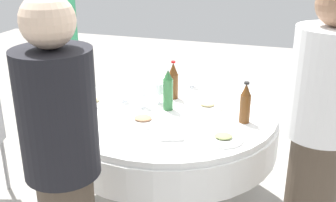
% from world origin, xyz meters
% --- Properties ---
extents(ground_plane, '(10.00, 10.00, 0.00)m').
position_xyz_m(ground_plane, '(0.00, 0.00, 0.00)').
color(ground_plane, gray).
extents(dining_table, '(1.47, 1.47, 0.74)m').
position_xyz_m(dining_table, '(0.00, 0.00, 0.59)').
color(dining_table, white).
rests_on(dining_table, ground_plane).
extents(bottle_brown_left, '(0.07, 0.07, 0.28)m').
position_xyz_m(bottle_brown_left, '(0.03, -0.21, 0.87)').
color(bottle_brown_left, '#593314').
rests_on(bottle_brown_left, dining_table).
extents(bottle_brown_mid, '(0.07, 0.07, 0.26)m').
position_xyz_m(bottle_brown_mid, '(-0.52, 0.05, 0.86)').
color(bottle_brown_mid, '#593314').
rests_on(bottle_brown_mid, dining_table).
extents(bottle_green_east, '(0.07, 0.07, 0.29)m').
position_xyz_m(bottle_green_east, '(0.00, 0.00, 0.87)').
color(bottle_green_east, '#2D6B38').
rests_on(bottle_green_east, dining_table).
extents(wine_glass_rear, '(0.07, 0.07, 0.15)m').
position_xyz_m(wine_glass_rear, '(0.18, 0.02, 0.85)').
color(wine_glass_rear, white).
rests_on(wine_glass_rear, dining_table).
extents(wine_glass_outer, '(0.07, 0.07, 0.16)m').
position_xyz_m(wine_glass_outer, '(0.34, -0.05, 0.85)').
color(wine_glass_outer, white).
rests_on(wine_glass_outer, dining_table).
extents(wine_glass_right, '(0.07, 0.07, 0.15)m').
position_xyz_m(wine_glass_right, '(0.09, -0.09, 0.84)').
color(wine_glass_right, white).
rests_on(wine_glass_right, dining_table).
extents(wine_glass_north, '(0.07, 0.07, 0.14)m').
position_xyz_m(wine_glass_north, '(-0.03, -0.49, 0.84)').
color(wine_glass_north, white).
rests_on(wine_glass_north, dining_table).
extents(plate_inner, '(0.22, 0.22, 0.04)m').
position_xyz_m(plate_inner, '(-0.25, -0.11, 0.75)').
color(plate_inner, white).
rests_on(plate_inner, dining_table).
extents(plate_near, '(0.25, 0.25, 0.04)m').
position_xyz_m(plate_near, '(0.09, 0.24, 0.75)').
color(plate_near, white).
rests_on(plate_near, dining_table).
extents(plate_west, '(0.23, 0.23, 0.04)m').
position_xyz_m(plate_west, '(-0.44, 0.34, 0.75)').
color(plate_west, white).
rests_on(plate_west, dining_table).
extents(plate_front, '(0.22, 0.22, 0.04)m').
position_xyz_m(plate_front, '(0.53, 0.06, 0.75)').
color(plate_front, white).
rests_on(plate_front, dining_table).
extents(spoon_mid, '(0.16, 0.12, 0.00)m').
position_xyz_m(spoon_mid, '(0.47, -0.19, 0.74)').
color(spoon_mid, silver).
rests_on(spoon_mid, dining_table).
extents(spoon_east, '(0.18, 0.03, 0.00)m').
position_xyz_m(spoon_east, '(0.09, 0.58, 0.74)').
color(spoon_east, silver).
rests_on(spoon_east, dining_table).
extents(folded_napkin, '(0.17, 0.17, 0.02)m').
position_xyz_m(folded_napkin, '(-0.14, 0.38, 0.75)').
color(folded_napkin, white).
rests_on(folded_napkin, dining_table).
extents(person_left, '(0.34, 0.34, 1.63)m').
position_xyz_m(person_left, '(1.22, -0.68, 0.86)').
color(person_left, slate).
rests_on(person_left, ground_plane).
extents(person_mid, '(0.34, 0.34, 1.62)m').
position_xyz_m(person_mid, '(0.17, 1.03, 0.85)').
color(person_mid, '#4C3F33').
rests_on(person_mid, ground_plane).
extents(person_east, '(0.34, 0.34, 1.64)m').
position_xyz_m(person_east, '(-0.93, 0.47, 0.86)').
color(person_east, '#4C3F33').
rests_on(person_east, ground_plane).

